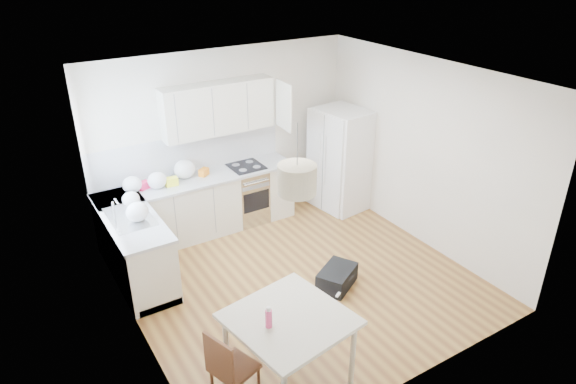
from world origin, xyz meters
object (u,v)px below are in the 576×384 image
object	(u,v)px
refrigerator	(342,159)
dining_table	(289,325)
dining_chair	(235,366)
gym_bag	(337,278)

from	to	relation	value
refrigerator	dining_table	xyz separation A→B (m)	(-2.80, -2.87, -0.11)
dining_chair	gym_bag	distance (m)	2.20
refrigerator	gym_bag	world-z (taller)	refrigerator
refrigerator	dining_table	size ratio (longest dim) A/B	1.40
dining_chair	gym_bag	xyz separation A→B (m)	(1.95, 0.98, -0.31)
dining_chair	gym_bag	size ratio (longest dim) A/B	1.59
gym_bag	dining_chair	bearing A→B (deg)	177.13
dining_table	gym_bag	xyz separation A→B (m)	(1.39, 1.06, -0.61)
refrigerator	gym_bag	size ratio (longest dim) A/B	3.02
refrigerator	dining_table	world-z (taller)	refrigerator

